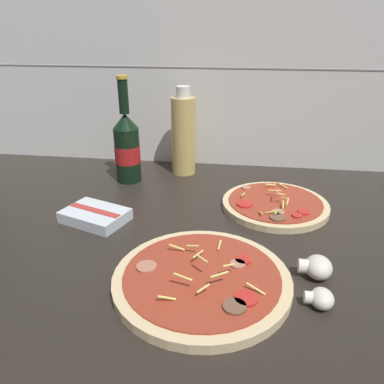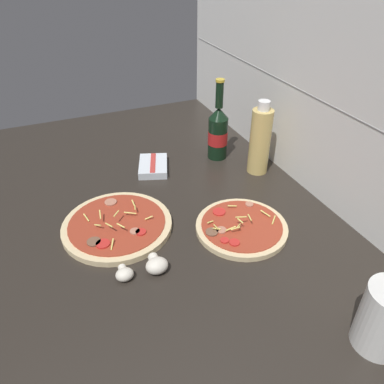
% 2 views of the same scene
% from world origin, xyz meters
% --- Properties ---
extents(counter_slab, '(1.60, 0.90, 0.03)m').
position_xyz_m(counter_slab, '(0.00, 0.00, 0.01)').
color(counter_slab, '#28231E').
rests_on(counter_slab, ground).
extents(tile_backsplash, '(1.60, 0.01, 0.60)m').
position_xyz_m(tile_backsplash, '(0.00, 0.45, 0.30)').
color(tile_backsplash, white).
rests_on(tile_backsplash, ground).
extents(pizza_near, '(0.29, 0.29, 0.05)m').
position_xyz_m(pizza_near, '(-0.02, -0.12, 0.03)').
color(pizza_near, beige).
rests_on(pizza_near, counter_slab).
extents(pizza_far, '(0.24, 0.24, 0.05)m').
position_xyz_m(pizza_far, '(0.11, 0.18, 0.03)').
color(pizza_far, beige).
rests_on(pizza_far, counter_slab).
extents(beer_bottle, '(0.07, 0.07, 0.27)m').
position_xyz_m(beer_bottle, '(-0.26, 0.29, 0.12)').
color(beer_bottle, black).
rests_on(beer_bottle, counter_slab).
extents(oil_bottle, '(0.07, 0.07, 0.24)m').
position_xyz_m(oil_bottle, '(-0.13, 0.37, 0.13)').
color(oil_bottle, '#D6B766').
rests_on(oil_bottle, counter_slab).
extents(mushroom_left, '(0.04, 0.04, 0.03)m').
position_xyz_m(mushroom_left, '(0.16, -0.15, 0.04)').
color(mushroom_left, white).
rests_on(mushroom_left, counter_slab).
extents(mushroom_right, '(0.05, 0.05, 0.04)m').
position_xyz_m(mushroom_right, '(0.16, -0.07, 0.04)').
color(mushroom_right, white).
rests_on(mushroom_right, counter_slab).
extents(dish_towel, '(0.15, 0.13, 0.03)m').
position_xyz_m(dish_towel, '(-0.27, 0.06, 0.04)').
color(dish_towel, silver).
rests_on(dish_towel, counter_slab).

